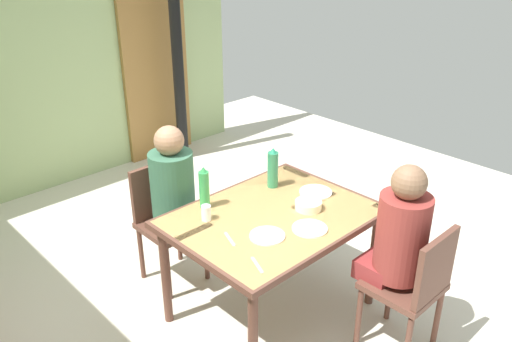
{
  "coord_description": "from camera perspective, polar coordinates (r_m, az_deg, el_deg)",
  "views": [
    {
      "loc": [
        -1.85,
        -2.14,
        2.39
      ],
      "look_at": [
        0.18,
        -0.02,
        1.01
      ],
      "focal_mm": 36.57,
      "sensor_mm": 36.0,
      "label": 1
    }
  ],
  "objects": [
    {
      "name": "water_bottle_green_near",
      "position": [
        3.3,
        -5.68,
        -1.91
      ],
      "size": [
        0.07,
        0.07,
        0.28
      ],
      "color": "green",
      "rests_on": "dining_table"
    },
    {
      "name": "person_near_diner",
      "position": [
        3.13,
        15.45,
        -6.67
      ],
      "size": [
        0.3,
        0.37,
        0.77
      ],
      "color": "maroon",
      "rests_on": "ground_plane"
    },
    {
      "name": "drinking_glass_by_near_diner",
      "position": [
        3.2,
        -5.46,
        -4.57
      ],
      "size": [
        0.06,
        0.06,
        0.1
      ],
      "primitive_type": "cylinder",
      "color": "silver",
      "rests_on": "dining_table"
    },
    {
      "name": "serving_bowl_center",
      "position": [
        3.33,
        5.74,
        -3.73
      ],
      "size": [
        0.17,
        0.17,
        0.05
      ],
      "primitive_type": "cylinder",
      "color": "beige",
      "rests_on": "dining_table"
    },
    {
      "name": "water_bottle_green_far",
      "position": [
        3.55,
        1.85,
        0.27
      ],
      "size": [
        0.07,
        0.07,
        0.29
      ],
      "color": "#2B7852",
      "rests_on": "dining_table"
    },
    {
      "name": "wall_back",
      "position": [
        5.33,
        -22.84,
        11.06
      ],
      "size": [
        4.41,
        0.1,
        2.52
      ],
      "primitive_type": "cube",
      "color": "#A2BA7F",
      "rests_on": "ground_plane"
    },
    {
      "name": "cutlery_fork_near",
      "position": [
        3.02,
        -2.89,
        -7.45
      ],
      "size": [
        0.07,
        0.15,
        0.0
      ],
      "primitive_type": "cube",
      "rotation": [
        0.0,
        0.0,
        1.21
      ],
      "color": "silver",
      "rests_on": "dining_table"
    },
    {
      "name": "dinner_plate_far_center",
      "position": [
        3.54,
        6.54,
        -2.31
      ],
      "size": [
        0.22,
        0.22,
        0.01
      ],
      "primitive_type": "cylinder",
      "color": "white",
      "rests_on": "dining_table"
    },
    {
      "name": "ground_plane",
      "position": [
        3.71,
        -2.32,
        -14.97
      ],
      "size": [
        7.09,
        7.09,
        0.0
      ],
      "primitive_type": "plane",
      "color": "beige"
    },
    {
      "name": "dining_table",
      "position": [
        3.3,
        1.81,
        -5.94
      ],
      "size": [
        1.26,
        0.96,
        0.76
      ],
      "color": "brown",
      "rests_on": "ground_plane"
    },
    {
      "name": "stove_pipe_column",
      "position": [
        5.64,
        -8.67,
        13.39
      ],
      "size": [
        0.12,
        0.12,
        2.52
      ],
      "primitive_type": "cylinder",
      "color": "black",
      "rests_on": "ground_plane"
    },
    {
      "name": "door_wooden",
      "position": [
        5.86,
        -10.92,
        11.03
      ],
      "size": [
        0.8,
        0.05,
        2.0
      ],
      "primitive_type": "cube",
      "color": "olive",
      "rests_on": "ground_plane"
    },
    {
      "name": "person_far_diner",
      "position": [
        3.58,
        -8.99,
        -1.78
      ],
      "size": [
        0.3,
        0.37,
        0.77
      ],
      "rotation": [
        0.0,
        0.0,
        3.14
      ],
      "color": "#356A46",
      "rests_on": "ground_plane"
    },
    {
      "name": "dinner_plate_near_left",
      "position": [
        3.04,
        1.25,
        -7.09
      ],
      "size": [
        0.21,
        0.21,
        0.01
      ],
      "primitive_type": "cylinder",
      "color": "white",
      "rests_on": "dining_table"
    },
    {
      "name": "chair_far_diner",
      "position": [
        3.82,
        -9.9,
        -4.9
      ],
      "size": [
        0.4,
        0.4,
        0.87
      ],
      "rotation": [
        0.0,
        0.0,
        3.14
      ],
      "color": "brown",
      "rests_on": "ground_plane"
    },
    {
      "name": "dinner_plate_near_right",
      "position": [
        3.13,
        5.9,
        -6.28
      ],
      "size": [
        0.21,
        0.21,
        0.01
      ],
      "primitive_type": "cylinder",
      "color": "white",
      "rests_on": "dining_table"
    },
    {
      "name": "cutlery_knife_near",
      "position": [
        2.81,
        0.13,
        -10.24
      ],
      "size": [
        0.07,
        0.14,
        0.0
      ],
      "primitive_type": "cube",
      "rotation": [
        0.0,
        0.0,
        4.32
      ],
      "color": "silver",
      "rests_on": "dining_table"
    },
    {
      "name": "chair_near_diner",
      "position": [
        3.24,
        16.94,
        -11.81
      ],
      "size": [
        0.4,
        0.4,
        0.87
      ],
      "color": "brown",
      "rests_on": "ground_plane"
    }
  ]
}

